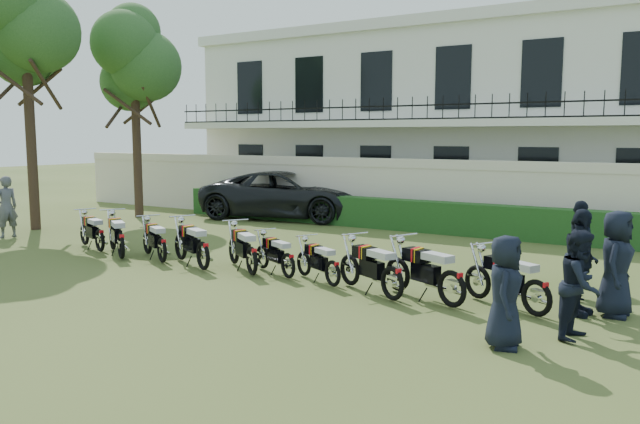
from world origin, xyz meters
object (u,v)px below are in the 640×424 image
at_px(tree_west_near, 134,59).
at_px(suv, 287,195).
at_px(motorcycle_1, 121,239).
at_px(officer_3, 616,264).
at_px(tree_west_mid, 25,22).
at_px(officer_1, 580,285).
at_px(motorcycle_3, 203,249).
at_px(officer_0, 505,292).
at_px(motorcycle_2, 162,244).
at_px(officer_4, 581,256).
at_px(motorcycle_7, 392,275).
at_px(officer_2, 580,262).
at_px(inspector, 6,207).
at_px(motorcycle_4, 252,254).
at_px(officer_5, 579,243).
at_px(motorcycle_0, 100,235).
at_px(motorcycle_5, 288,259).
at_px(motorcycle_9, 537,289).
at_px(motorcycle_8, 452,280).
at_px(motorcycle_6, 333,267).

bearing_deg(tree_west_near, suv, 27.85).
relative_size(motorcycle_1, officer_3, 0.99).
bearing_deg(tree_west_mid, officer_1, -8.42).
xyz_separation_m(motorcycle_3, officer_0, (7.25, -1.60, 0.31)).
height_order(motorcycle_2, officer_4, officer_4).
bearing_deg(officer_1, motorcycle_7, 90.20).
bearing_deg(officer_1, officer_2, 17.51).
distance_m(tree_west_near, inspector, 7.38).
height_order(motorcycle_1, officer_4, officer_4).
height_order(motorcycle_4, officer_5, officer_5).
bearing_deg(motorcycle_0, officer_1, -73.00).
bearing_deg(motorcycle_7, officer_4, -26.92).
distance_m(tree_west_near, motorcycle_2, 10.69).
distance_m(tree_west_mid, motorcycle_5, 12.89).
bearing_deg(motorcycle_1, inspector, 116.39).
xyz_separation_m(motorcycle_5, motorcycle_9, (5.21, -0.16, 0.07)).
bearing_deg(motorcycle_5, officer_5, -37.83).
bearing_deg(motorcycle_8, officer_4, -17.66).
distance_m(tree_west_mid, officer_3, 18.43).
relative_size(motorcycle_5, motorcycle_6, 1.03).
bearing_deg(motorcycle_3, motorcycle_9, -63.16).
distance_m(motorcycle_0, motorcycle_7, 8.67).
xyz_separation_m(motorcycle_4, inspector, (-9.59, 0.32, 0.43)).
height_order(motorcycle_8, inspector, inspector).
distance_m(suv, officer_2, 13.90).
bearing_deg(motorcycle_3, officer_2, -59.29).
xyz_separation_m(tree_west_near, officer_1, (16.67, -6.54, -5.05)).
distance_m(motorcycle_4, officer_5, 6.87).
xyz_separation_m(motorcycle_0, officer_1, (11.98, -0.88, 0.36)).
bearing_deg(motorcycle_3, motorcycle_4, -57.45).
distance_m(motorcycle_9, suv, 13.76).
relative_size(tree_west_near, motorcycle_7, 4.25).
relative_size(motorcycle_6, motorcycle_9, 0.86).
relative_size(tree_west_near, officer_0, 4.76).
distance_m(motorcycle_4, motorcycle_9, 6.04).
height_order(motorcycle_4, inspector, inspector).
distance_m(officer_2, officer_3, 0.60).
bearing_deg(tree_west_mid, officer_2, -4.11).
bearing_deg(inspector, motorcycle_9, 99.05).
height_order(motorcycle_9, officer_4, officer_4).
height_order(tree_west_near, officer_5, tree_west_near).
distance_m(tree_west_near, motorcycle_7, 15.63).
bearing_deg(motorcycle_7, motorcycle_4, 111.66).
distance_m(tree_west_near, suv, 7.53).
xyz_separation_m(tree_west_near, inspector, (0.25, -5.47, -4.95)).
height_order(motorcycle_9, officer_5, officer_5).
height_order(tree_west_near, officer_2, tree_west_near).
distance_m(motorcycle_4, motorcycle_7, 3.53).
height_order(motorcycle_0, motorcycle_9, motorcycle_9).
relative_size(motorcycle_9, officer_2, 0.99).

